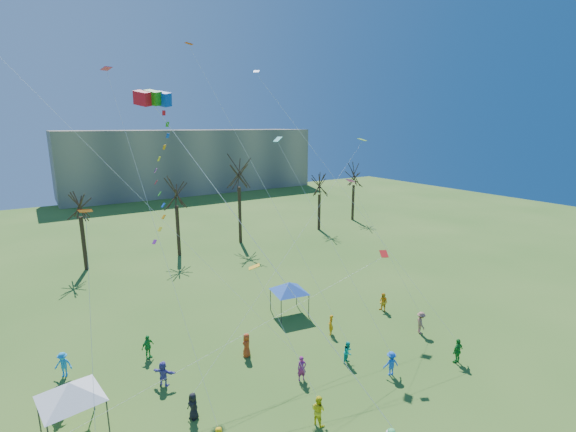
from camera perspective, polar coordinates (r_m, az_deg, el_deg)
distant_building at (r=102.31m, az=-13.43°, el=7.62°), size 60.00×14.00×15.00m
bare_tree_row at (r=52.62m, az=-15.73°, el=2.73°), size 71.10×8.87×12.31m
big_box_kite at (r=22.32m, az=-16.95°, el=5.02°), size 4.45×6.69×19.98m
canopy_tent_white at (r=25.45m, az=-28.64°, el=-20.96°), size 4.13×4.13×3.13m
canopy_tent_blue at (r=35.15m, az=0.18°, el=-10.08°), size 3.86×3.86×2.94m
festival_crowd at (r=27.68m, az=-3.84°, el=-20.80°), size 26.96×14.25×1.86m
small_kites_aloft at (r=28.51m, az=-5.76°, el=7.28°), size 28.69×18.47×33.19m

